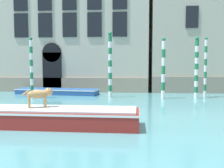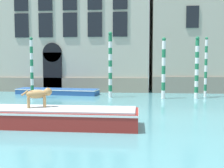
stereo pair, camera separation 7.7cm
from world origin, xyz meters
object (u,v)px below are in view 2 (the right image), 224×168
(boat_foreground, at_px, (50,116))
(mooring_pole_3, at_px, (164,68))
(mooring_pole_2, at_px, (32,68))
(mooring_pole_4, at_px, (197,67))
(dog_on_deck, at_px, (39,94))
(mooring_pole_0, at_px, (206,67))
(mooring_pole_1, at_px, (110,64))
(boat_moored_near_palazzo, at_px, (57,91))

(boat_foreground, distance_m, mooring_pole_3, 10.31)
(mooring_pole_2, bearing_deg, mooring_pole_4, 4.22)
(dog_on_deck, height_order, mooring_pole_4, mooring_pole_4)
(dog_on_deck, bearing_deg, mooring_pole_3, 33.69)
(mooring_pole_0, bearing_deg, dog_on_deck, -132.75)
(mooring_pole_1, bearing_deg, dog_on_deck, -102.73)
(boat_foreground, bearing_deg, boat_moored_near_palazzo, 106.10)
(boat_moored_near_palazzo, relative_size, mooring_pole_3, 1.59)
(mooring_pole_1, bearing_deg, mooring_pole_3, -5.23)
(boat_foreground, bearing_deg, mooring_pole_2, 116.92)
(mooring_pole_0, bearing_deg, mooring_pole_4, -136.65)
(boat_moored_near_palazzo, bearing_deg, mooring_pole_0, 3.08)
(mooring_pole_1, bearing_deg, boat_moored_near_palazzo, 160.38)
(mooring_pole_0, relative_size, mooring_pole_4, 1.01)
(boat_moored_near_palazzo, height_order, mooring_pole_1, mooring_pole_1)
(boat_foreground, height_order, mooring_pole_3, mooring_pole_3)
(mooring_pole_1, height_order, mooring_pole_2, mooring_pole_1)
(boat_foreground, height_order, mooring_pole_0, mooring_pole_0)
(mooring_pole_0, distance_m, mooring_pole_1, 7.00)
(mooring_pole_0, relative_size, mooring_pole_3, 1.03)
(dog_on_deck, bearing_deg, mooring_pole_4, 25.39)
(dog_on_deck, relative_size, mooring_pole_1, 0.24)
(boat_moored_near_palazzo, height_order, mooring_pole_4, mooring_pole_4)
(boat_foreground, distance_m, mooring_pole_2, 9.29)
(mooring_pole_2, distance_m, mooring_pole_4, 11.70)
(boat_moored_near_palazzo, relative_size, mooring_pole_0, 1.55)
(dog_on_deck, height_order, boat_moored_near_palazzo, dog_on_deck)
(mooring_pole_1, distance_m, mooring_pole_2, 5.61)
(dog_on_deck, distance_m, boat_moored_near_palazzo, 10.80)
(dog_on_deck, distance_m, mooring_pole_0, 13.23)
(boat_foreground, xyz_separation_m, boat_moored_near_palazzo, (-2.92, 10.59, -0.14))
(dog_on_deck, relative_size, mooring_pole_4, 0.26)
(boat_foreground, xyz_separation_m, mooring_pole_3, (5.28, 8.67, 1.78))
(mooring_pole_1, bearing_deg, mooring_pole_2, -171.38)
(dog_on_deck, height_order, mooring_pole_1, mooring_pole_1)
(boat_moored_near_palazzo, xyz_separation_m, mooring_pole_0, (11.38, -0.78, 1.97))
(boat_foreground, relative_size, boat_moored_near_palazzo, 1.02)
(mooring_pole_2, bearing_deg, boat_moored_near_palazzo, 65.42)
(mooring_pole_1, relative_size, mooring_pole_2, 1.10)
(mooring_pole_1, distance_m, mooring_pole_4, 6.13)
(boat_foreground, distance_m, mooring_pole_1, 9.36)
(boat_moored_near_palazzo, xyz_separation_m, mooring_pole_4, (10.56, -1.56, 1.96))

